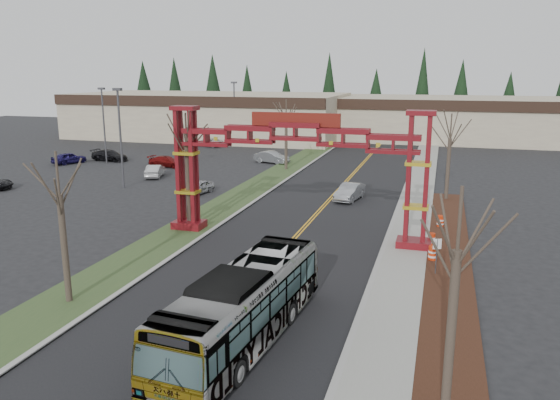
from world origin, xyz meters
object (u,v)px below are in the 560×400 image
at_px(bare_tree_median_far, 286,119).
at_px(bare_tree_right_far, 450,139).
at_px(light_pole_near, 120,131).
at_px(light_pole_far, 234,109).
at_px(retail_building_east, 448,118).
at_px(parked_car_near_a, 199,187).
at_px(gateway_arch, 295,152).
at_px(bare_tree_right_near, 457,252).
at_px(street_sign, 437,249).
at_px(parked_car_far_b, 209,142).
at_px(barrel_mid, 431,240).
at_px(parked_car_far_c, 110,155).
at_px(parked_car_mid_b, 69,158).
at_px(bare_tree_median_mid, 187,144).
at_px(transit_bus, 244,306).
at_px(light_pole_mid, 104,120).
at_px(silver_sedan, 350,192).
at_px(barrel_south, 433,254).
at_px(parked_car_far_a, 272,157).
at_px(parked_car_near_b, 155,171).
at_px(parked_car_mid_a, 167,162).
at_px(retail_building_west, 210,115).
at_px(bare_tree_median_near, 59,196).

xyz_separation_m(bare_tree_median_far, bare_tree_right_far, (18.00, -10.72, -0.39)).
xyz_separation_m(light_pole_near, light_pole_far, (-0.59, 31.89, 0.03)).
xyz_separation_m(retail_building_east, parked_car_near_a, (-22.33, -50.97, -2.89)).
bearing_deg(gateway_arch, retail_building_east, 80.83).
height_order(bare_tree_right_near, street_sign, bare_tree_right_near).
distance_m(bare_tree_median_far, bare_tree_right_far, 20.95).
distance_m(parked_car_far_b, bare_tree_median_far, 24.08).
height_order(light_pole_near, barrel_mid, light_pole_near).
bearing_deg(bare_tree_right_far, light_pole_near, -172.96).
distance_m(gateway_arch, light_pole_near, 23.44).
bearing_deg(bare_tree_right_near, parked_car_far_c, 133.60).
height_order(parked_car_near_a, barrel_mid, parked_car_near_a).
bearing_deg(parked_car_mid_b, bare_tree_right_far, -166.21).
bearing_deg(bare_tree_median_mid, bare_tree_right_far, 39.72).
height_order(transit_bus, bare_tree_right_far, bare_tree_right_far).
bearing_deg(retail_building_east, parked_car_mid_b, -138.58).
distance_m(transit_bus, parked_car_far_b, 62.95).
distance_m(parked_car_near_a, light_pole_mid, 23.26).
distance_m(silver_sedan, bare_tree_right_near, 32.14).
relative_size(bare_tree_right_far, light_pole_far, 0.79).
xyz_separation_m(parked_car_near_a, barrel_south, (21.57, -13.20, -0.14)).
bearing_deg(light_pole_near, retail_building_east, 58.92).
distance_m(parked_car_far_b, bare_tree_median_mid, 45.56).
bearing_deg(barrel_mid, parked_car_far_a, 124.81).
xyz_separation_m(bare_tree_right_far, light_pole_near, (-30.55, -3.77, 0.14)).
height_order(retail_building_east, transit_bus, retail_building_east).
xyz_separation_m(light_pole_near, light_pole_mid, (-10.47, 12.72, -0.22)).
bearing_deg(parked_car_far_c, street_sign, -121.21).
bearing_deg(parked_car_far_a, transit_bus, -147.95).
height_order(parked_car_far_b, bare_tree_median_far, bare_tree_median_far).
bearing_deg(transit_bus, light_pole_far, 116.84).
height_order(transit_bus, parked_car_mid_b, transit_bus).
bearing_deg(parked_car_near_a, street_sign, -24.55).
relative_size(parked_car_near_b, light_pole_near, 0.43).
bearing_deg(light_pole_near, light_pole_far, 91.07).
bearing_deg(bare_tree_right_far, parked_car_far_b, 142.43).
distance_m(parked_car_far_c, bare_tree_median_far, 24.13).
relative_size(light_pole_mid, barrel_mid, 10.49).
distance_m(transit_bus, bare_tree_median_far, 42.09).
distance_m(silver_sedan, parked_car_mid_a, 26.39).
bearing_deg(parked_car_mid_b, bare_tree_median_far, -149.67).
relative_size(retail_building_west, light_pole_far, 4.72).
height_order(transit_bus, barrel_mid, transit_bus).
relative_size(retail_building_east, parked_car_near_a, 10.38).
bearing_deg(light_pole_near, parked_car_near_a, -1.99).
height_order(parked_car_far_b, street_sign, street_sign).
relative_size(bare_tree_median_near, bare_tree_median_far, 0.93).
bearing_deg(parked_car_near_b, parked_car_far_b, -97.12).
xyz_separation_m(parked_car_far_b, light_pole_far, (3.88, 1.18, 4.97)).
relative_size(parked_car_mid_b, bare_tree_median_far, 0.52).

